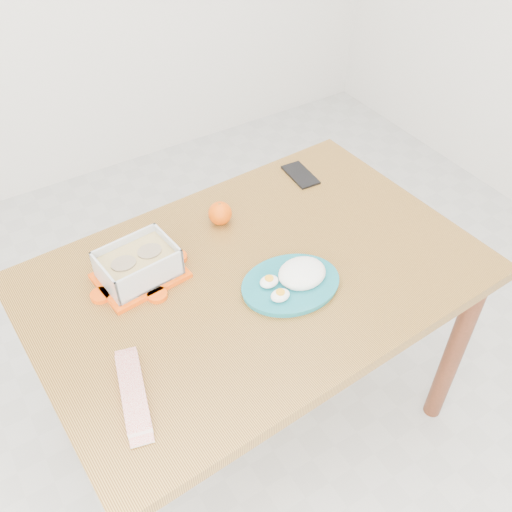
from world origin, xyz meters
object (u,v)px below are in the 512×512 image
food_container (138,265)px  orange_fruit (220,213)px  rice_plate (294,279)px  smartphone (300,175)px  dining_table (256,296)px

food_container → orange_fruit: food_container is taller
food_container → rice_plate: food_container is taller
orange_fruit → rice_plate: size_ratio=0.24×
orange_fruit → rice_plate: (0.04, -0.33, -0.01)m
food_container → orange_fruit: (0.30, 0.09, -0.01)m
orange_fruit → smartphone: (0.34, 0.07, -0.03)m
dining_table → rice_plate: bearing=-61.3°
smartphone → dining_table: bearing=-136.0°
rice_plate → dining_table: bearing=129.4°
dining_table → food_container: food_container is taller
food_container → smartphone: (0.64, 0.16, -0.04)m
dining_table → smartphone: (0.36, 0.31, 0.10)m
food_container → orange_fruit: size_ratio=3.43×
food_container → smartphone: 0.66m
dining_table → smartphone: size_ratio=8.96×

